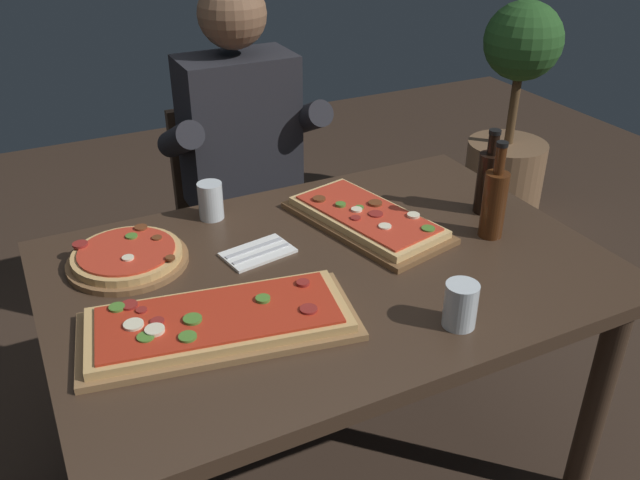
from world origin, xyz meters
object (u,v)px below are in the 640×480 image
at_px(dining_table, 328,297).
at_px(oil_bottle_amber, 494,201).
at_px(pizza_rectangular_left, 367,219).
at_px(potted_plant_corner, 511,121).
at_px(pizza_round_far, 127,257).
at_px(wine_bottle_dark, 489,180).
at_px(diner_chair, 238,212).
at_px(tumbler_near_camera, 211,203).
at_px(tumbler_far_side, 460,307).
at_px(seated_diner, 245,160).
at_px(pizza_rectangular_front, 219,322).

relative_size(dining_table, oil_bottle_amber, 5.12).
distance_m(pizza_rectangular_left, potted_plant_corner, 1.73).
xyz_separation_m(pizza_round_far, wine_bottle_dark, (1.01, -0.17, 0.08)).
relative_size(dining_table, diner_chair, 1.61).
bearing_deg(tumbler_near_camera, potted_plant_corner, 22.84).
xyz_separation_m(wine_bottle_dark, tumbler_far_side, (-0.40, -0.42, -0.05)).
distance_m(oil_bottle_amber, potted_plant_corner, 1.67).
bearing_deg(pizza_rectangular_left, seated_diner, 103.48).
bearing_deg(pizza_rectangular_left, wine_bottle_dark, -12.89).
bearing_deg(oil_bottle_amber, potted_plant_corner, 46.54).
bearing_deg(oil_bottle_amber, pizza_round_far, 162.46).
distance_m(pizza_rectangular_front, tumbler_far_side, 0.53).
relative_size(wine_bottle_dark, oil_bottle_amber, 0.92).
relative_size(pizza_rectangular_left, wine_bottle_dark, 2.09).
relative_size(pizza_rectangular_left, potted_plant_corner, 0.49).
distance_m(pizza_rectangular_left, tumbler_far_side, 0.50).
height_order(diner_chair, potted_plant_corner, potted_plant_corner).
height_order(wine_bottle_dark, seated_diner, seated_diner).
distance_m(pizza_round_far, wine_bottle_dark, 1.02).
bearing_deg(oil_bottle_amber, diner_chair, 114.50).
bearing_deg(oil_bottle_amber, pizza_rectangular_front, -174.66).
bearing_deg(potted_plant_corner, oil_bottle_amber, -133.46).
xyz_separation_m(tumbler_near_camera, tumbler_far_side, (0.33, -0.73, -0.00)).
bearing_deg(pizza_round_far, potted_plant_corner, 23.61).
height_order(pizza_rectangular_left, diner_chair, diner_chair).
height_order(wine_bottle_dark, potted_plant_corner, potted_plant_corner).
distance_m(tumbler_near_camera, tumbler_far_side, 0.80).
height_order(dining_table, diner_chair, diner_chair).
xyz_separation_m(wine_bottle_dark, seated_diner, (-0.49, 0.67, -0.10)).
bearing_deg(wine_bottle_dark, tumbler_near_camera, 156.52).
height_order(pizza_rectangular_front, wine_bottle_dark, wine_bottle_dark).
bearing_deg(oil_bottle_amber, pizza_rectangular_left, 143.44).
bearing_deg(potted_plant_corner, dining_table, -144.61).
height_order(oil_bottle_amber, tumbler_near_camera, oil_bottle_amber).
bearing_deg(wine_bottle_dark, dining_table, -173.03).
bearing_deg(dining_table, pizza_rectangular_left, 37.17).
height_order(pizza_rectangular_left, pizza_round_far, pizza_rectangular_left).
xyz_separation_m(pizza_rectangular_front, wine_bottle_dark, (0.89, 0.20, 0.08)).
distance_m(pizza_round_far, oil_bottle_amber, 0.97).
distance_m(pizza_rectangular_left, diner_chair, 0.77).
distance_m(tumbler_far_side, diner_chair, 1.25).
bearing_deg(diner_chair, oil_bottle_amber, -65.50).
relative_size(pizza_round_far, oil_bottle_amber, 1.12).
bearing_deg(diner_chair, pizza_rectangular_front, -111.70).
xyz_separation_m(tumbler_far_side, diner_chair, (-0.09, 1.21, -0.30)).
height_order(pizza_rectangular_left, wine_bottle_dark, wine_bottle_dark).
distance_m(dining_table, pizza_round_far, 0.53).
height_order(pizza_round_far, diner_chair, diner_chair).
bearing_deg(tumbler_near_camera, wine_bottle_dark, -23.48).
bearing_deg(tumbler_far_side, dining_table, 112.61).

